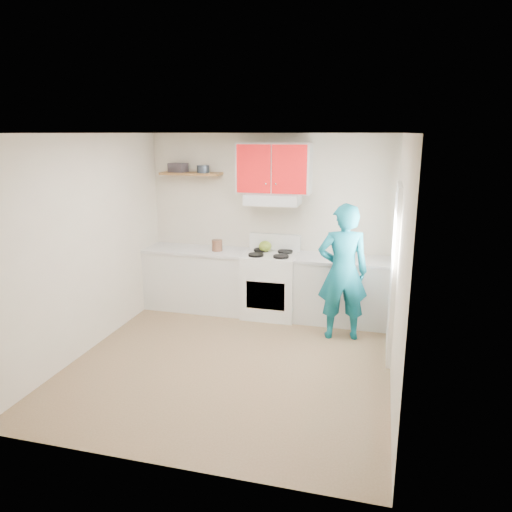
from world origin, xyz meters
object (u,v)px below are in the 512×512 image
(tin, at_px, (203,169))
(person, at_px, (343,272))
(crock, at_px, (217,246))
(stove, at_px, (271,285))
(kettle, at_px, (265,246))

(tin, height_order, person, tin)
(crock, distance_m, person, 1.95)
(stove, xyz_separation_m, crock, (-0.81, -0.00, 0.53))
(kettle, xyz_separation_m, crock, (-0.69, -0.14, -0.01))
(stove, distance_m, tin, 1.95)
(stove, relative_size, kettle, 4.88)
(crock, relative_size, person, 0.10)
(tin, distance_m, crock, 1.14)
(crock, height_order, person, person)
(person, bearing_deg, kettle, -41.83)
(crock, bearing_deg, stove, 0.31)
(stove, height_order, kettle, kettle)
(stove, relative_size, tin, 5.13)
(kettle, bearing_deg, tin, -165.34)
(tin, xyz_separation_m, crock, (0.24, -0.15, -1.10))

